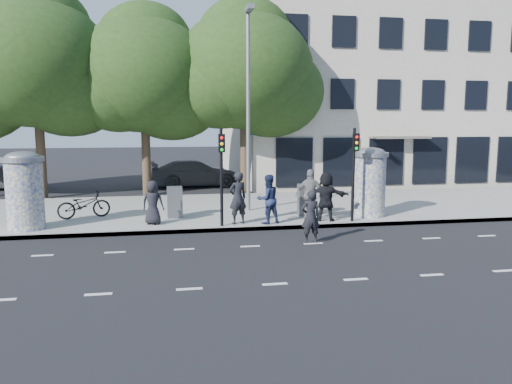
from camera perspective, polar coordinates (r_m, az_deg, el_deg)
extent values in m
plane|color=black|center=(13.99, 0.27, -7.65)|extent=(120.00, 120.00, 0.00)
cube|color=gray|center=(21.21, -3.36, -1.98)|extent=(40.00, 8.00, 0.15)
cube|color=slate|center=(17.37, -1.83, -4.25)|extent=(40.00, 0.10, 0.16)
cube|color=silver|center=(11.93, 2.19, -10.47)|extent=(32.00, 0.12, 0.01)
cube|color=silver|center=(15.32, -0.68, -6.23)|extent=(32.00, 0.12, 0.01)
cylinder|color=beige|center=(18.55, -24.90, -0.37)|extent=(1.20, 1.20, 2.30)
cylinder|color=slate|center=(18.42, -25.13, 3.41)|extent=(1.36, 1.36, 0.16)
ellipsoid|color=slate|center=(18.42, -25.15, 3.66)|extent=(1.10, 1.10, 0.38)
cylinder|color=beige|center=(19.65, 12.84, 0.63)|extent=(1.20, 1.20, 2.30)
cylinder|color=slate|center=(19.53, 12.96, 4.21)|extent=(1.36, 1.36, 0.16)
ellipsoid|color=slate|center=(19.52, 12.96, 4.44)|extent=(1.10, 1.10, 0.38)
cylinder|color=black|center=(17.30, -3.97, 1.64)|extent=(0.11, 0.11, 3.40)
cube|color=black|center=(17.02, -3.95, 5.59)|extent=(0.22, 0.14, 0.62)
cylinder|color=black|center=(18.43, 11.05, 1.91)|extent=(0.11, 0.11, 3.40)
cube|color=black|center=(18.17, 11.36, 5.61)|extent=(0.22, 0.14, 0.62)
cylinder|color=slate|center=(20.20, -0.90, 9.14)|extent=(0.16, 0.16, 8.00)
cube|color=slate|center=(20.25, -0.74, 20.26)|extent=(0.25, 0.90, 0.18)
cylinder|color=#38281C|center=(26.49, -23.38, 4.38)|extent=(0.44, 0.44, 4.73)
ellipsoid|color=#203714|center=(26.59, -23.90, 13.32)|extent=(7.20, 7.20, 6.12)
cylinder|color=#38281C|center=(26.01, -12.46, 4.45)|extent=(0.44, 0.44, 4.41)
ellipsoid|color=#203714|center=(26.06, -12.72, 12.97)|extent=(6.80, 6.80, 5.78)
cylinder|color=#38281C|center=(25.88, -1.33, 4.82)|extent=(0.44, 0.44, 4.59)
ellipsoid|color=#203714|center=(25.96, -1.36, 13.74)|extent=(7.00, 7.00, 5.95)
cube|color=#ACA390|center=(36.29, 13.66, 11.42)|extent=(20.00, 15.00, 12.00)
cube|color=black|center=(29.54, 19.24, 3.44)|extent=(18.00, 0.10, 2.60)
cube|color=#59544C|center=(28.23, 16.14, 6.01)|extent=(3.20, 0.90, 0.12)
cube|color=#194C8C|center=(26.16, 0.79, 6.84)|extent=(1.60, 0.06, 0.30)
imported|color=black|center=(18.02, -11.70, -1.18)|extent=(0.87, 0.69, 1.57)
imported|color=black|center=(17.71, -2.10, -0.69)|extent=(0.79, 0.64, 1.87)
imported|color=#1B2344|center=(17.78, 1.36, -0.82)|extent=(1.02, 0.90, 1.76)
imported|color=slate|center=(18.46, 6.26, -0.33)|extent=(1.26, 0.98, 1.90)
imported|color=black|center=(18.43, 7.99, -0.51)|extent=(1.78, 1.13, 1.81)
imported|color=black|center=(15.65, 6.26, -2.83)|extent=(0.63, 0.44, 1.68)
imported|color=black|center=(19.93, -19.07, -1.39)|extent=(1.22, 2.04, 1.01)
cube|color=slate|center=(19.17, -9.27, -1.15)|extent=(0.58, 0.43, 1.18)
cube|color=slate|center=(19.42, 5.70, -0.89)|extent=(0.60, 0.44, 1.23)
imported|color=#5B5F63|center=(31.05, -26.75, 1.57)|extent=(2.05, 4.28, 1.41)
imported|color=#54565B|center=(29.27, -6.95, 2.12)|extent=(2.75, 5.40, 1.50)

